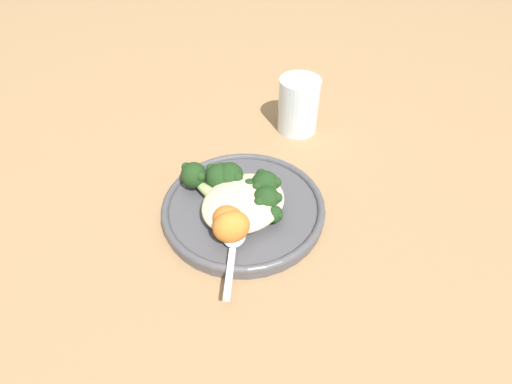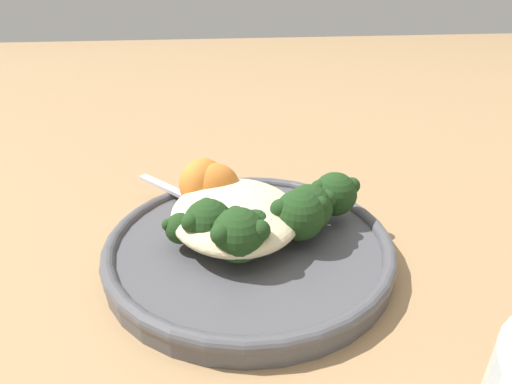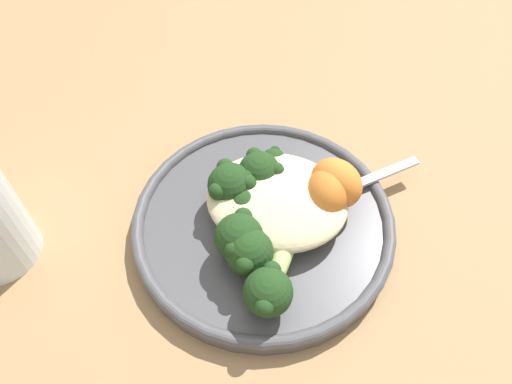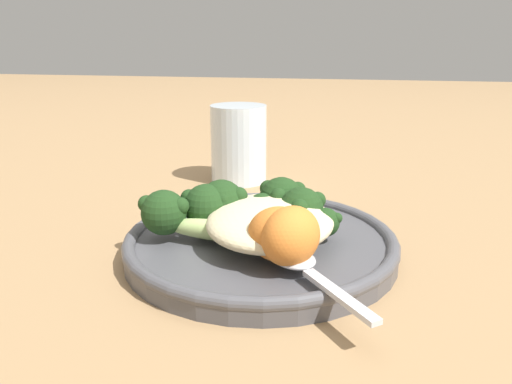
# 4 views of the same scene
# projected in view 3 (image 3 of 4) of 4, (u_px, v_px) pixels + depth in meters

# --- Properties ---
(ground_plane) EXTENTS (4.00, 4.00, 0.00)m
(ground_plane) POSITION_uv_depth(u_px,v_px,m) (271.00, 242.00, 0.47)
(ground_plane) COLOR #9E7A51
(plate) EXTENTS (0.25, 0.25, 0.02)m
(plate) POSITION_uv_depth(u_px,v_px,m) (263.00, 223.00, 0.47)
(plate) COLOR #4C4C51
(plate) RESTS_ON ground_plane
(quinoa_mound) EXTENTS (0.13, 0.11, 0.03)m
(quinoa_mound) POSITION_uv_depth(u_px,v_px,m) (281.00, 201.00, 0.46)
(quinoa_mound) COLOR beige
(quinoa_mound) RESTS_ON plate
(broccoli_stalk_0) EXTENTS (0.05, 0.07, 0.03)m
(broccoli_stalk_0) POSITION_uv_depth(u_px,v_px,m) (277.00, 171.00, 0.48)
(broccoli_stalk_0) COLOR #ADC675
(broccoli_stalk_0) RESTS_ON plate
(broccoli_stalk_1) EXTENTS (0.08, 0.07, 0.04)m
(broccoli_stalk_1) POSITION_uv_depth(u_px,v_px,m) (265.00, 179.00, 0.47)
(broccoli_stalk_1) COLOR #ADC675
(broccoli_stalk_1) RESTS_ON plate
(broccoli_stalk_2) EXTENTS (0.11, 0.05, 0.04)m
(broccoli_stalk_2) POSITION_uv_depth(u_px,v_px,m) (242.00, 190.00, 0.46)
(broccoli_stalk_2) COLOR #ADC675
(broccoli_stalk_2) RESTS_ON plate
(broccoli_stalk_3) EXTENTS (0.08, 0.04, 0.03)m
(broccoli_stalk_3) POSITION_uv_depth(u_px,v_px,m) (257.00, 207.00, 0.46)
(broccoli_stalk_3) COLOR #ADC675
(broccoli_stalk_3) RESTS_ON plate
(broccoli_stalk_4) EXTENTS (0.08, 0.08, 0.04)m
(broccoli_stalk_4) POSITION_uv_depth(u_px,v_px,m) (245.00, 235.00, 0.43)
(broccoli_stalk_4) COLOR #ADC675
(broccoli_stalk_4) RESTS_ON plate
(broccoli_stalk_5) EXTENTS (0.07, 0.11, 0.04)m
(broccoli_stalk_5) POSITION_uv_depth(u_px,v_px,m) (256.00, 246.00, 0.42)
(broccoli_stalk_5) COLOR #ADC675
(broccoli_stalk_5) RESTS_ON plate
(broccoli_stalk_6) EXTENTS (0.04, 0.12, 0.04)m
(broccoli_stalk_6) POSITION_uv_depth(u_px,v_px,m) (274.00, 277.00, 0.41)
(broccoli_stalk_6) COLOR #ADC675
(broccoli_stalk_6) RESTS_ON plate
(sweet_potato_chunk_0) EXTENTS (0.04, 0.05, 0.04)m
(sweet_potato_chunk_0) POSITION_uv_depth(u_px,v_px,m) (329.00, 191.00, 0.46)
(sweet_potato_chunk_0) COLOR orange
(sweet_potato_chunk_0) RESTS_ON plate
(sweet_potato_chunk_1) EXTENTS (0.07, 0.06, 0.05)m
(sweet_potato_chunk_1) POSITION_uv_depth(u_px,v_px,m) (336.00, 183.00, 0.46)
(sweet_potato_chunk_1) COLOR orange
(sweet_potato_chunk_1) RESTS_ON plate
(spoon) EXTENTS (0.11, 0.09, 0.01)m
(spoon) POSITION_uv_depth(u_px,v_px,m) (340.00, 190.00, 0.48)
(spoon) COLOR silver
(spoon) RESTS_ON plate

